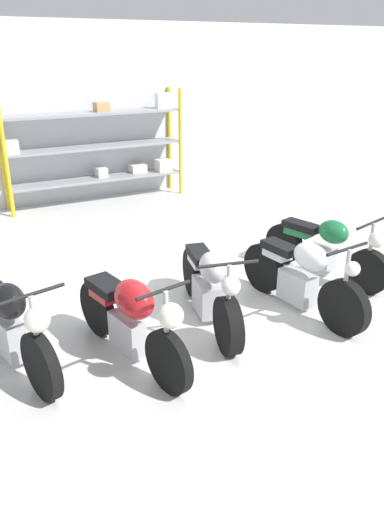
{
  "coord_description": "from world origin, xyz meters",
  "views": [
    {
      "loc": [
        -2.64,
        -4.59,
        3.05
      ],
      "look_at": [
        0.0,
        0.4,
        0.7
      ],
      "focal_mm": 35.0,
      "sensor_mm": 36.0,
      "label": 1
    }
  ],
  "objects_px": {
    "motorcycle_black": "(9,323)",
    "motorcycle_red": "(131,317)",
    "motorcycle_green": "(325,248)",
    "motorcycle_silver": "(209,287)",
    "motorcycle_white": "(301,277)",
    "shelving_rack": "(102,146)"
  },
  "relations": [
    {
      "from": "shelving_rack",
      "to": "motorcycle_green",
      "type": "relative_size",
      "value": 1.88
    },
    {
      "from": "motorcycle_black",
      "to": "motorcycle_white",
      "type": "relative_size",
      "value": 1.03
    },
    {
      "from": "motorcycle_silver",
      "to": "motorcycle_white",
      "type": "xyz_separation_m",
      "value": [
        1.12,
        -0.31,
        0.02
      ]
    },
    {
      "from": "motorcycle_red",
      "to": "motorcycle_silver",
      "type": "bearing_deg",
      "value": 96.68
    },
    {
      "from": "motorcycle_white",
      "to": "motorcycle_green",
      "type": "distance_m",
      "value": 1.14
    },
    {
      "from": "motorcycle_silver",
      "to": "motorcycle_black",
      "type": "bearing_deg",
      "value": -80.43
    },
    {
      "from": "motorcycle_black",
      "to": "motorcycle_white",
      "type": "distance_m",
      "value": 3.4
    },
    {
      "from": "motorcycle_red",
      "to": "motorcycle_white",
      "type": "relative_size",
      "value": 0.98
    },
    {
      "from": "motorcycle_white",
      "to": "motorcycle_green",
      "type": "xyz_separation_m",
      "value": [
        0.95,
        0.63,
        -0.01
      ]
    },
    {
      "from": "motorcycle_black",
      "to": "motorcycle_red",
      "type": "height_order",
      "value": "motorcycle_red"
    },
    {
      "from": "shelving_rack",
      "to": "motorcycle_white",
      "type": "height_order",
      "value": "shelving_rack"
    },
    {
      "from": "shelving_rack",
      "to": "motorcycle_green",
      "type": "height_order",
      "value": "shelving_rack"
    },
    {
      "from": "motorcycle_black",
      "to": "motorcycle_green",
      "type": "distance_m",
      "value": 4.32
    },
    {
      "from": "motorcycle_green",
      "to": "motorcycle_silver",
      "type": "bearing_deg",
      "value": -95.46
    },
    {
      "from": "motorcycle_silver",
      "to": "motorcycle_white",
      "type": "bearing_deg",
      "value": 87.6
    },
    {
      "from": "motorcycle_red",
      "to": "motorcycle_green",
      "type": "relative_size",
      "value": 0.99
    },
    {
      "from": "motorcycle_black",
      "to": "motorcycle_green",
      "type": "relative_size",
      "value": 1.04
    },
    {
      "from": "motorcycle_silver",
      "to": "motorcycle_white",
      "type": "distance_m",
      "value": 1.16
    },
    {
      "from": "motorcycle_white",
      "to": "motorcycle_green",
      "type": "relative_size",
      "value": 1.02
    },
    {
      "from": "motorcycle_green",
      "to": "shelving_rack",
      "type": "bearing_deg",
      "value": -178.43
    },
    {
      "from": "shelving_rack",
      "to": "motorcycle_black",
      "type": "bearing_deg",
      "value": -117.56
    },
    {
      "from": "motorcycle_black",
      "to": "motorcycle_green",
      "type": "height_order",
      "value": "motorcycle_black"
    }
  ]
}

